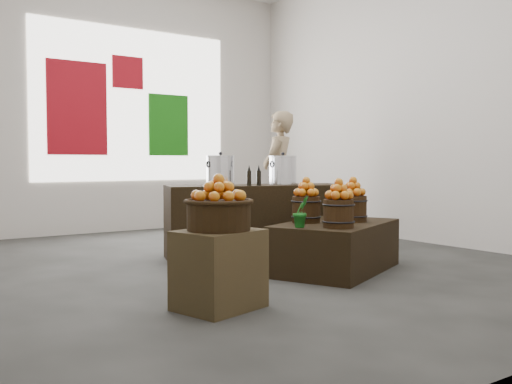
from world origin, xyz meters
TOP-DOWN VIEW (x-y plane):
  - ground at (0.00, 0.00)m, footprint 7.00×7.00m
  - back_wall at (0.00, 3.50)m, footprint 6.00×0.04m
  - back_opening at (0.30, 3.48)m, footprint 3.20×0.02m
  - deco_red_left at (-0.60, 3.47)m, footprint 0.90×0.04m
  - deco_green_right at (0.90, 3.47)m, footprint 0.70×0.04m
  - deco_red_upper at (0.20, 3.47)m, footprint 0.50×0.04m
  - crate at (-1.11, -1.50)m, footprint 0.69×0.62m
  - wicker_basket at (-1.11, -1.50)m, footprint 0.47×0.47m
  - apples_in_basket at (-1.11, -1.50)m, footprint 0.37×0.37m
  - display_table at (0.61, -0.89)m, footprint 1.64×1.38m
  - apple_bucket_front_left at (0.33, -1.24)m, footprint 0.28×0.28m
  - apples_in_bucket_front_left at (0.33, -1.24)m, footprint 0.21×0.21m
  - apple_bucket_front_right at (0.83, -0.92)m, footprint 0.28×0.28m
  - apples_in_bucket_front_right at (0.83, -0.92)m, footprint 0.21×0.21m
  - apple_bucket_rear at (0.38, -0.72)m, footprint 0.28×0.28m
  - apples_in_bucket_rear at (0.38, -0.72)m, footprint 0.21×0.21m
  - herb_garnish_right at (0.96, -0.50)m, footprint 0.27×0.24m
  - herb_garnish_left at (0.05, -1.03)m, footprint 0.17×0.14m
  - counter at (0.43, 0.24)m, footprint 2.13×1.25m
  - stock_pot_left at (0.03, 0.37)m, footprint 0.31×0.31m
  - stock_pot_center at (0.73, 0.14)m, footprint 0.31×0.31m
  - oil_cruets at (0.36, 0.05)m, footprint 0.16×0.10m
  - shopper at (1.74, 1.57)m, footprint 0.80×0.74m

SIDE VIEW (x-z plane):
  - ground at x=0.00m, z-range 0.00..0.00m
  - display_table at x=0.61m, z-range 0.00..0.49m
  - crate at x=-1.11m, z-range 0.00..0.59m
  - counter at x=0.43m, z-range 0.00..0.83m
  - apple_bucket_front_left at x=0.33m, z-range 0.49..0.75m
  - apple_bucket_front_right at x=0.83m, z-range 0.49..0.75m
  - apple_bucket_rear at x=0.38m, z-range 0.49..0.75m
  - herb_garnish_right at x=0.96m, z-range 0.49..0.77m
  - herb_garnish_left at x=0.05m, z-range 0.49..0.78m
  - wicker_basket at x=-1.11m, z-range 0.59..0.80m
  - apples_in_bucket_front_left at x=0.33m, z-range 0.75..0.94m
  - apples_in_bucket_front_right at x=0.83m, z-range 0.75..0.94m
  - apples_in_bucket_rear at x=0.38m, z-range 0.75..0.94m
  - apples_in_basket at x=-1.11m, z-range 0.80..1.00m
  - shopper at x=1.74m, z-range 0.00..1.83m
  - oil_cruets at x=0.36m, z-range 0.83..1.06m
  - stock_pot_left at x=0.03m, z-range 0.83..1.15m
  - stock_pot_center at x=0.73m, z-range 0.83..1.15m
  - deco_green_right at x=0.90m, z-range 1.20..2.20m
  - deco_red_left at x=-0.60m, z-range 1.20..2.60m
  - back_wall at x=0.00m, z-range 0.00..4.00m
  - back_opening at x=0.30m, z-range 0.80..3.20m
  - deco_red_upper at x=0.20m, z-range 2.25..2.75m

